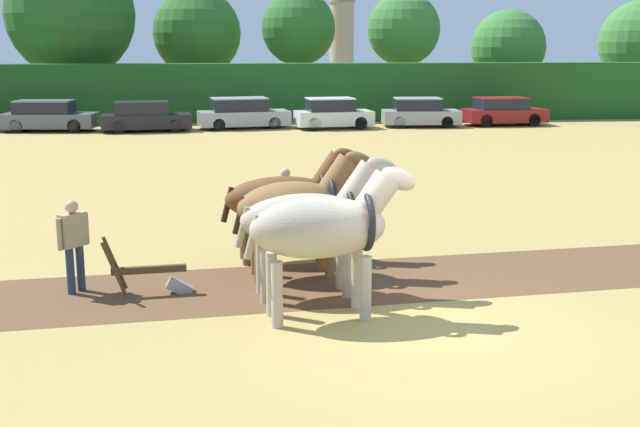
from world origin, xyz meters
The scene contains 20 objects.
ground_plane centered at (0.00, 0.00, 0.00)m, with size 240.00×240.00×0.00m, color #A88E4C.
hedgerow centered at (0.00, 32.71, 1.57)m, with size 66.37×1.43×3.14m, color #1E511E.
tree_left centered at (-12.28, 36.94, 5.80)m, with size 7.30×7.30×9.45m.
tree_center_left centered at (-5.27, 39.13, 4.80)m, with size 5.34×5.34×7.48m.
tree_center centered at (0.83, 37.46, 5.05)m, with size 4.41×4.41×7.28m.
tree_center_right centered at (7.20, 37.50, 5.00)m, with size 4.41×4.41×7.23m.
tree_right centered at (13.74, 37.41, 3.95)m, with size 4.56×4.56×6.24m.
draft_horse_lead_left centered at (-1.58, 0.65, 1.47)m, with size 2.79×1.23×2.47m.
draft_horse_lead_right centered at (-1.69, 1.83, 1.36)m, with size 2.90×1.15×2.46m.
draft_horse_trail_left centered at (-1.82, 3.01, 1.33)m, with size 2.74×1.24×2.40m.
draft_horse_trail_right centered at (-1.94, 4.20, 1.27)m, with size 2.92×1.14×2.31m.
plow centered at (-4.35, 2.14, 0.31)m, with size 1.55×0.50×1.13m.
farmer_at_plow centered at (-5.76, 2.39, 0.96)m, with size 0.46×0.53×1.65m.
farmer_beside_team centered at (-1.89, 5.76, 0.93)m, with size 0.27×0.65×1.62m.
parked_car_left centered at (-12.11, 28.92, 0.73)m, with size 4.57×2.08×1.50m.
parked_car_center_left centered at (-7.39, 28.37, 0.70)m, with size 4.46×2.30×1.45m.
parked_car_center centered at (-2.66, 29.21, 0.74)m, with size 4.74×2.55×1.55m.
parked_car_center_right centered at (1.85, 28.67, 0.74)m, with size 3.99×2.21×1.54m.
parked_car_right centered at (6.41, 29.13, 0.71)m, with size 3.99×1.93×1.48m.
parked_car_far_right centered at (10.91, 29.41, 0.71)m, with size 4.32×2.10×1.46m.
Camera 1 is at (-2.88, -11.41, 4.31)m, focal length 45.00 mm.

